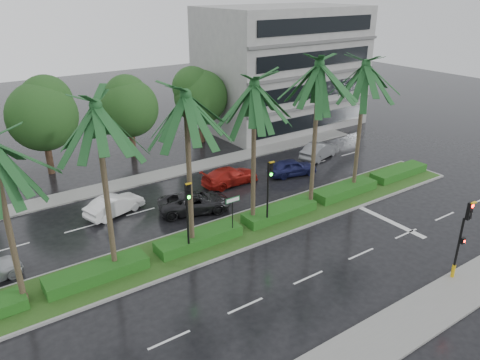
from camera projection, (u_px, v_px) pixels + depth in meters
ground at (251, 238)px, 27.93m from camera, size 120.00×120.00×0.00m
near_sidewalk at (390, 334)px, 20.21m from camera, size 40.00×2.40×0.12m
far_sidewalk at (162, 175)px, 36.97m from camera, size 40.00×2.00×0.12m
median at (242, 230)px, 28.66m from camera, size 36.00×4.00×0.15m
hedge at (242, 225)px, 28.51m from camera, size 35.20×1.40×0.60m
lane_markings at (294, 227)px, 29.21m from camera, size 34.00×13.06×0.01m
palm_row at (222, 101)px, 24.82m from camera, size 26.30×4.20×10.32m
signal_near at (462, 237)px, 23.04m from camera, size 0.34×0.45×4.36m
signal_median_left at (188, 208)px, 24.88m from camera, size 0.34×0.42×4.36m
signal_median_right at (269, 184)px, 27.78m from camera, size 0.34×0.42×4.36m
street_sign at (233, 207)px, 26.94m from camera, size 0.95×0.09×2.60m
bg_trees at (111, 106)px, 38.59m from camera, size 32.74×5.35×7.73m
building at (282, 68)px, 48.16m from camera, size 16.00×10.00×12.00m
car_white at (114, 205)px, 30.55m from camera, size 2.42×4.21×1.31m
car_darkgrey at (194, 202)px, 30.92m from camera, size 3.57×5.23×1.33m
car_red at (230, 176)px, 35.16m from camera, size 1.87×4.53×1.31m
car_blue at (292, 167)px, 36.81m from camera, size 2.48×4.16×1.33m
car_grey at (319, 150)px, 40.38m from camera, size 2.64×4.53×1.41m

